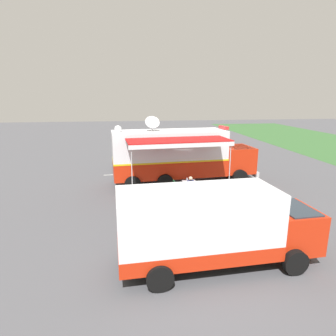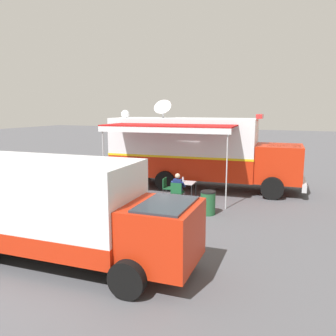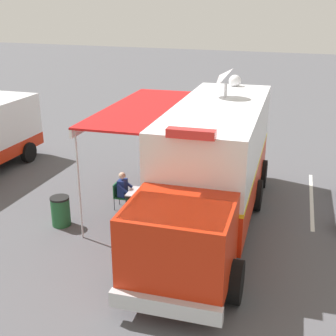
{
  "view_description": "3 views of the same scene",
  "coord_description": "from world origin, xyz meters",
  "px_view_note": "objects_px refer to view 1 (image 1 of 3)",
  "views": [
    {
      "loc": [
        18.07,
        -2.58,
        5.62
      ],
      "look_at": [
        1.4,
        -0.26,
        1.41
      ],
      "focal_mm": 30.71,
      "sensor_mm": 36.0,
      "label": 1
    },
    {
      "loc": [
        16.4,
        6.06,
        4.0
      ],
      "look_at": [
        0.63,
        -0.58,
        1.03
      ],
      "focal_mm": 36.98,
      "sensor_mm": 36.0,
      "label": 2
    },
    {
      "loc": [
        -3.15,
        12.79,
        6.34
      ],
      "look_at": [
        1.34,
        0.77,
        1.58
      ],
      "focal_mm": 47.99,
      "sensor_mm": 36.0,
      "label": 3
    }
  ],
  "objects_px": {
    "folding_table": "(190,183)",
    "seated_responder": "(190,186)",
    "support_truck": "(213,227)",
    "folding_chair_at_table": "(191,189)",
    "car_behind_truck": "(142,157)",
    "command_truck": "(180,154)",
    "water_bottle": "(187,180)",
    "trash_bin": "(227,196)",
    "folding_chair_beside_table": "(176,186)"
  },
  "relations": [
    {
      "from": "command_truck",
      "to": "support_truck",
      "type": "height_order",
      "value": "command_truck"
    },
    {
      "from": "command_truck",
      "to": "folding_table",
      "type": "relative_size",
      "value": 11.21
    },
    {
      "from": "folding_table",
      "to": "water_bottle",
      "type": "bearing_deg",
      "value": -114.11
    },
    {
      "from": "folding_chair_at_table",
      "to": "car_behind_truck",
      "type": "height_order",
      "value": "car_behind_truck"
    },
    {
      "from": "support_truck",
      "to": "folding_chair_beside_table",
      "type": "bearing_deg",
      "value": -179.82
    },
    {
      "from": "folding_table",
      "to": "water_bottle",
      "type": "distance_m",
      "value": 0.24
    },
    {
      "from": "water_bottle",
      "to": "car_behind_truck",
      "type": "height_order",
      "value": "car_behind_truck"
    },
    {
      "from": "folding_table",
      "to": "support_truck",
      "type": "height_order",
      "value": "support_truck"
    },
    {
      "from": "trash_bin",
      "to": "support_truck",
      "type": "height_order",
      "value": "support_truck"
    },
    {
      "from": "folding_chair_beside_table",
      "to": "seated_responder",
      "type": "bearing_deg",
      "value": 55.73
    },
    {
      "from": "folding_table",
      "to": "support_truck",
      "type": "bearing_deg",
      "value": -6.41
    },
    {
      "from": "trash_bin",
      "to": "folding_chair_at_table",
      "type": "bearing_deg",
      "value": -123.56
    },
    {
      "from": "water_bottle",
      "to": "folding_chair_at_table",
      "type": "relative_size",
      "value": 0.26
    },
    {
      "from": "command_truck",
      "to": "folding_chair_at_table",
      "type": "distance_m",
      "value": 3.33
    },
    {
      "from": "seated_responder",
      "to": "folding_table",
      "type": "bearing_deg",
      "value": 168.57
    },
    {
      "from": "folding_table",
      "to": "seated_responder",
      "type": "bearing_deg",
      "value": -11.43
    },
    {
      "from": "command_truck",
      "to": "folding_table",
      "type": "distance_m",
      "value": 2.56
    },
    {
      "from": "trash_bin",
      "to": "support_truck",
      "type": "xyz_separation_m",
      "value": [
        5.43,
        -2.43,
        0.93
      ]
    },
    {
      "from": "seated_responder",
      "to": "support_truck",
      "type": "xyz_separation_m",
      "value": [
        6.75,
        -0.7,
        0.73
      ]
    },
    {
      "from": "command_truck",
      "to": "folding_chair_at_table",
      "type": "height_order",
      "value": "command_truck"
    },
    {
      "from": "water_bottle",
      "to": "car_behind_truck",
      "type": "bearing_deg",
      "value": -161.41
    },
    {
      "from": "folding_table",
      "to": "support_truck",
      "type": "xyz_separation_m",
      "value": [
        7.36,
        -0.83,
        0.71
      ]
    },
    {
      "from": "folding_chair_at_table",
      "to": "car_behind_truck",
      "type": "bearing_deg",
      "value": -163.05
    },
    {
      "from": "folding_table",
      "to": "support_truck",
      "type": "distance_m",
      "value": 7.44
    },
    {
      "from": "seated_responder",
      "to": "car_behind_truck",
      "type": "relative_size",
      "value": 0.3
    },
    {
      "from": "folding_table",
      "to": "seated_responder",
      "type": "xyz_separation_m",
      "value": [
        0.61,
        -0.12,
        -0.02
      ]
    },
    {
      "from": "water_bottle",
      "to": "folding_chair_at_table",
      "type": "xyz_separation_m",
      "value": [
        0.87,
        0.05,
        -0.32
      ]
    },
    {
      "from": "command_truck",
      "to": "water_bottle",
      "type": "xyz_separation_m",
      "value": [
        2.14,
        0.03,
        -1.11
      ]
    },
    {
      "from": "water_bottle",
      "to": "car_behind_truck",
      "type": "xyz_separation_m",
      "value": [
        -6.84,
        -2.3,
        0.05
      ]
    },
    {
      "from": "folding_chair_at_table",
      "to": "folding_chair_beside_table",
      "type": "bearing_deg",
      "value": -132.67
    },
    {
      "from": "trash_bin",
      "to": "folding_table",
      "type": "bearing_deg",
      "value": -140.38
    },
    {
      "from": "folding_table",
      "to": "car_behind_truck",
      "type": "distance_m",
      "value": 7.33
    },
    {
      "from": "command_truck",
      "to": "trash_bin",
      "type": "height_order",
      "value": "command_truck"
    },
    {
      "from": "folding_chair_beside_table",
      "to": "car_behind_truck",
      "type": "xyz_separation_m",
      "value": [
        -7.02,
        -1.61,
        0.37
      ]
    },
    {
      "from": "command_truck",
      "to": "seated_responder",
      "type": "distance_m",
      "value": 3.11
    },
    {
      "from": "command_truck",
      "to": "folding_chair_at_table",
      "type": "xyz_separation_m",
      "value": [
        3.01,
        0.08,
        -1.43
      ]
    },
    {
      "from": "folding_chair_beside_table",
      "to": "support_truck",
      "type": "relative_size",
      "value": 0.13
    },
    {
      "from": "water_bottle",
      "to": "command_truck",
      "type": "bearing_deg",
      "value": -179.24
    },
    {
      "from": "folding_chair_beside_table",
      "to": "trash_bin",
      "type": "xyz_separation_m",
      "value": [
        1.82,
        2.45,
        -0.06
      ]
    },
    {
      "from": "folding_table",
      "to": "water_bottle",
      "type": "xyz_separation_m",
      "value": [
        -0.07,
        -0.16,
        0.16
      ]
    },
    {
      "from": "car_behind_truck",
      "to": "folding_table",
      "type": "bearing_deg",
      "value": 19.59
    },
    {
      "from": "folding_chair_at_table",
      "to": "seated_responder",
      "type": "bearing_deg",
      "value": -175.44
    },
    {
      "from": "seated_responder",
      "to": "support_truck",
      "type": "bearing_deg",
      "value": -5.95
    },
    {
      "from": "folding_chair_beside_table",
      "to": "support_truck",
      "type": "distance_m",
      "value": 7.3
    },
    {
      "from": "folding_chair_at_table",
      "to": "car_behind_truck",
      "type": "distance_m",
      "value": 8.06
    },
    {
      "from": "support_truck",
      "to": "seated_responder",
      "type": "bearing_deg",
      "value": 174.05
    },
    {
      "from": "command_truck",
      "to": "water_bottle",
      "type": "bearing_deg",
      "value": 0.76
    },
    {
      "from": "seated_responder",
      "to": "water_bottle",
      "type": "bearing_deg",
      "value": -177.06
    },
    {
      "from": "folding_table",
      "to": "car_behind_truck",
      "type": "height_order",
      "value": "car_behind_truck"
    },
    {
      "from": "trash_bin",
      "to": "water_bottle",
      "type": "bearing_deg",
      "value": -138.73
    }
  ]
}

